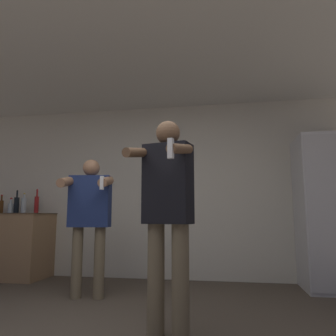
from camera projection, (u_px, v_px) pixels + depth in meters
The scene contains 11 objects.
wall_back at pixel (160, 190), 4.89m from camera, with size 7.00×0.06×2.55m.
ceiling_slab at pixel (135, 66), 3.69m from camera, with size 7.00×3.32×0.05m.
refrigerator at pixel (331, 212), 4.08m from camera, with size 0.75×0.75×1.90m.
counter at pixel (6, 245), 4.82m from camera, with size 1.26×0.67×0.94m.
bottle_short_whiskey at pixel (17, 205), 4.98m from camera, with size 0.07×0.07×0.35m.
bottle_dark_rum at pixel (1, 206), 5.02m from camera, with size 0.07×0.07×0.29m.
bottle_red_label at pixel (11, 207), 4.99m from camera, with size 0.08×0.08×0.24m.
bottle_clear_vodka at pixel (24, 205), 4.96m from camera, with size 0.07×0.07×0.31m.
bottle_brown_liquor at pixel (37, 204), 4.92m from camera, with size 0.07×0.07×0.36m.
person_woman_foreground at pixel (168, 209), 2.54m from camera, with size 0.50×0.55×1.66m.
person_man_side at pixel (89, 212), 3.71m from camera, with size 0.58×0.54×1.55m.
Camera 1 is at (0.97, -1.97, 0.90)m, focal length 35.00 mm.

